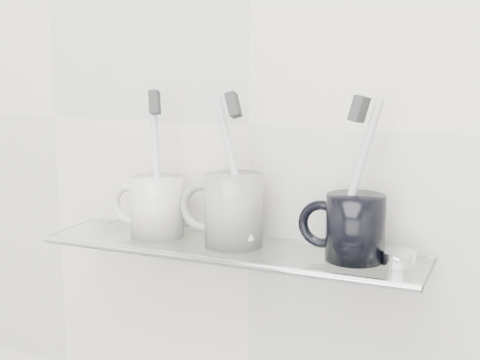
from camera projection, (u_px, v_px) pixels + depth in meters
The scene contains 18 objects.
wall_back at pixel (249, 125), 0.89m from camera, with size 2.50×2.50×0.00m, color silver.
shelf_glass at pixel (230, 249), 0.86m from camera, with size 0.50×0.12×0.01m, color silver.
shelf_rail at pixel (212, 261), 0.81m from camera, with size 0.01×0.01×0.50m, color silver.
bracket_left at pixel (114, 232), 0.99m from camera, with size 0.02×0.02×0.03m, color silver.
bracket_right at pixel (401, 267), 0.82m from camera, with size 0.02×0.02×0.03m, color silver.
mug_left at pixel (157, 207), 0.90m from camera, with size 0.07×0.07×0.08m, color silver.
mug_left_handle at pixel (130, 204), 0.92m from camera, with size 0.06×0.06×0.01m, color silver.
toothbrush_left at pixel (156, 163), 0.89m from camera, with size 0.01×0.01×0.19m, color silver.
bristles_left at pixel (155, 102), 0.87m from camera, with size 0.01×0.02×0.03m, color #2F3131.
mug_center at pixel (234, 210), 0.86m from camera, with size 0.08×0.08×0.09m, color silver.
mug_center_handle at pixel (203, 207), 0.87m from camera, with size 0.07×0.07×0.01m, color silver.
toothbrush_center at pixel (234, 168), 0.85m from camera, with size 0.01×0.01×0.19m, color silver.
bristles_center at pixel (233, 105), 0.83m from camera, with size 0.01×0.02×0.03m, color #2F3131.
mug_right at pixel (355, 228), 0.80m from camera, with size 0.07×0.07×0.08m, color black.
mug_right_handle at pixel (322, 224), 0.81m from camera, with size 0.06×0.06×0.01m, color black.
toothbrush_right at pixel (357, 177), 0.78m from camera, with size 0.01×0.01×0.19m, color beige.
bristles_right at pixel (359, 109), 0.77m from camera, with size 0.01×0.02×0.03m, color #2F3131.
chrome_cap at pixel (399, 258), 0.78m from camera, with size 0.04×0.04×0.02m, color silver.
Camera 1 is at (0.34, 0.28, 1.34)m, focal length 50.00 mm.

